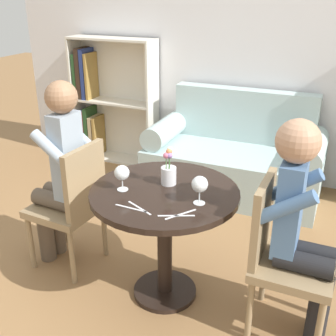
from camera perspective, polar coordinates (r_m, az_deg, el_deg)
ground_plane at (r=2.82m, az=-0.42°, el=-16.49°), size 16.00×16.00×0.00m
back_wall at (r=4.15m, az=11.55°, el=16.66°), size 5.20×0.05×2.70m
round_table at (r=2.49m, az=-0.46°, el=-6.38°), size 0.87×0.87×0.73m
couch at (r=4.00m, az=9.01°, el=1.17°), size 1.58×0.80×0.92m
bookshelf_left at (r=4.73m, az=-8.50°, el=8.73°), size 0.94×0.28×1.33m
chair_left at (r=2.87m, az=-12.74°, el=-4.47°), size 0.45×0.45×0.90m
chair_right at (r=2.39m, az=15.08°, el=-10.96°), size 0.43×0.43×0.90m
person_left at (r=2.84m, az=-14.37°, el=-0.60°), size 0.43×0.36×1.30m
person_right at (r=2.28m, az=17.69°, el=-7.50°), size 0.42×0.34×1.24m
wine_glass_left at (r=2.39m, az=-6.26°, el=-0.75°), size 0.09×0.09×0.15m
wine_glass_right at (r=2.23m, az=4.32°, el=-2.27°), size 0.09×0.09×0.16m
flower_vase at (r=2.46m, az=0.08°, el=-0.49°), size 0.09×0.09×0.23m
knife_left_setting at (r=2.17m, az=1.72°, el=-6.29°), size 0.12×0.16×0.00m
fork_left_setting at (r=2.16m, az=1.13°, el=-6.48°), size 0.18×0.09×0.00m
knife_right_setting at (r=2.23m, az=-3.90°, el=-5.41°), size 0.18×0.09×0.00m
fork_right_setting at (r=2.24m, az=-5.03°, el=-5.45°), size 0.19×0.02×0.00m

